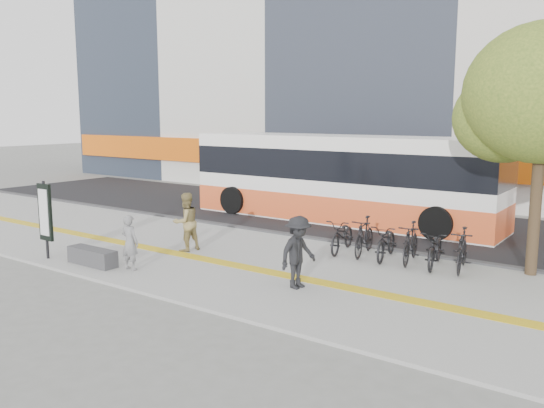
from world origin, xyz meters
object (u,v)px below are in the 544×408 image
Objects in this scene: signboard at (45,213)px; bus at (340,181)px; seated_woman at (130,242)px; pedestrian_dark at (298,252)px; pedestrian_tan at (186,222)px; bench at (92,257)px; street_tree at (544,97)px.

signboard is 10.70m from bus.
pedestrian_dark is (4.40, 1.24, 0.13)m from seated_woman.
bus is 8.89m from pedestrian_dark.
bus reaches higher than pedestrian_dark.
bus is 7.00× the size of pedestrian_tan.
pedestrian_tan reaches higher than pedestrian_dark.
street_tree is at bearing 31.62° from bench.
signboard is at bearing -150.93° from street_tree.
street_tree is at bearing -34.44° from pedestrian_dark.
pedestrian_tan reaches higher than bench.
street_tree is 10.96m from seated_woman.
signboard reaches higher than bench.
pedestrian_dark is (-4.17, -4.50, -3.58)m from street_tree.
seated_woman is 0.85× the size of pedestrian_dark.
street_tree is at bearing 123.64° from pedestrian_tan.
bench is at bearing 10.81° from signboard.
street_tree reaches higher than bench.
bench is 0.13× the size of bus.
street_tree is at bearing 29.07° from signboard.
seated_woman is at bearing -95.97° from bus.
street_tree is at bearing -151.21° from seated_woman.
bench is at bearing -6.75° from pedestrian_tan.
seated_woman is at bearing 12.97° from bench.
signboard is 0.35× the size of street_tree.
pedestrian_dark is at bearing 89.29° from pedestrian_tan.
street_tree is (9.78, 6.02, 4.21)m from bench.
seated_woman is 2.38m from pedestrian_tan.
signboard is at bearing -110.79° from bus.
signboard reaches higher than pedestrian_dark.
signboard is 7.45m from pedestrian_dark.
pedestrian_dark is (4.68, -1.12, -0.02)m from pedestrian_tan.
signboard is 1.52× the size of seated_woman.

